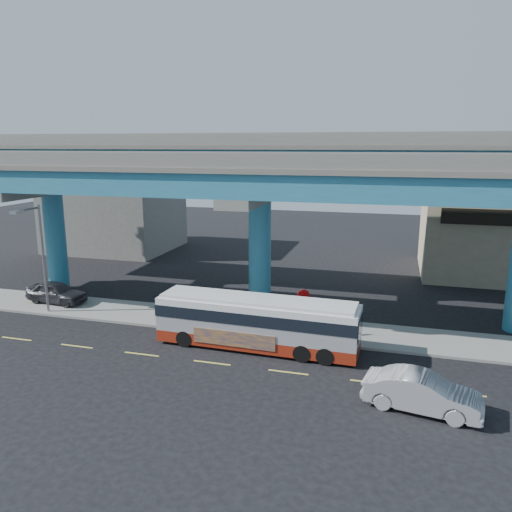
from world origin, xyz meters
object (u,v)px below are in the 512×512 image
(sedan, at_px, (422,393))
(stop_sign, at_px, (303,302))
(street_lamp, at_px, (36,244))
(transit_bus, at_px, (257,321))
(parked_car, at_px, (56,292))

(sedan, xyz_separation_m, stop_sign, (-6.27, 6.44, 1.41))
(sedan, bearing_deg, street_lamp, 86.49)
(transit_bus, bearing_deg, parked_car, 169.05)
(transit_bus, distance_m, street_lamp, 15.26)
(street_lamp, height_order, stop_sign, street_lamp)
(transit_bus, relative_size, sedan, 2.21)
(transit_bus, xyz_separation_m, sedan, (8.43, -4.48, -0.76))
(sedan, distance_m, street_lamp, 24.31)
(street_lamp, distance_m, stop_sign, 17.24)
(stop_sign, bearing_deg, transit_bus, -150.48)
(transit_bus, relative_size, street_lamp, 1.58)
(sedan, xyz_separation_m, parked_car, (-23.94, 8.03, 0.09))
(transit_bus, bearing_deg, sedan, -26.06)
(transit_bus, relative_size, parked_car, 2.51)
(sedan, distance_m, stop_sign, 9.09)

